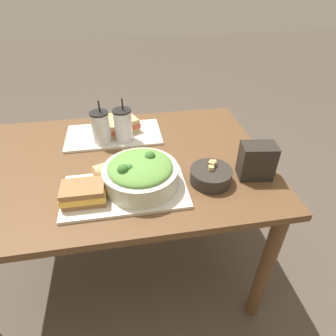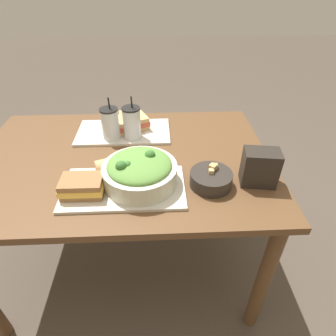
{
  "view_description": "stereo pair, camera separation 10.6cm",
  "coord_description": "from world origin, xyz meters",
  "views": [
    {
      "loc": [
        0.05,
        -1.01,
        1.42
      ],
      "look_at": [
        0.19,
        -0.17,
        0.79
      ],
      "focal_mm": 30.0,
      "sensor_mm": 36.0,
      "label": 1
    },
    {
      "loc": [
        0.16,
        -1.02,
        1.42
      ],
      "look_at": [
        0.19,
        -0.17,
        0.79
      ],
      "focal_mm": 30.0,
      "sensor_mm": 36.0,
      "label": 2
    }
  ],
  "objects": [
    {
      "name": "ground_plane",
      "position": [
        0.0,
        0.0,
        0.0
      ],
      "size": [
        12.0,
        12.0,
        0.0
      ],
      "primitive_type": "plane",
      "color": "#4C4238"
    },
    {
      "name": "dining_table",
      "position": [
        0.0,
        0.0,
        0.63
      ],
      "size": [
        1.29,
        0.87,
        0.73
      ],
      "color": "brown",
      "rests_on": "ground_plane"
    },
    {
      "name": "tray_near",
      "position": [
        0.03,
        -0.21,
        0.74
      ],
      "size": [
        0.45,
        0.25,
        0.01
      ],
      "color": "beige",
      "rests_on": "dining_table"
    },
    {
      "name": "tray_far",
      "position": [
        -0.01,
        0.21,
        0.74
      ],
      "size": [
        0.45,
        0.25,
        0.01
      ],
      "color": "beige",
      "rests_on": "dining_table"
    },
    {
      "name": "salad_bowl",
      "position": [
        0.09,
        -0.19,
        0.8
      ],
      "size": [
        0.28,
        0.28,
        0.12
      ],
      "color": "beige",
      "rests_on": "tray_near"
    },
    {
      "name": "soup_bowl",
      "position": [
        0.35,
        -0.2,
        0.76
      ],
      "size": [
        0.16,
        0.16,
        0.08
      ],
      "color": "#2D2823",
      "rests_on": "dining_table"
    },
    {
      "name": "sandwich_near",
      "position": [
        -0.11,
        -0.24,
        0.77
      ],
      "size": [
        0.15,
        0.1,
        0.06
      ],
      "rotation": [
        0.0,
        0.0,
        -0.01
      ],
      "color": "olive",
      "rests_on": "tray_near"
    },
    {
      "name": "baguette_near",
      "position": [
        -0.03,
        -0.13,
        0.78
      ],
      "size": [
        0.12,
        0.1,
        0.07
      ],
      "rotation": [
        0.0,
        0.0,
        1.94
      ],
      "color": "tan",
      "rests_on": "tray_near"
    },
    {
      "name": "sandwich_far",
      "position": [
        0.03,
        0.23,
        0.77
      ],
      "size": [
        0.2,
        0.17,
        0.06
      ],
      "rotation": [
        0.0,
        0.0,
        0.42
      ],
      "color": "tan",
      "rests_on": "tray_far"
    },
    {
      "name": "baguette_far",
      "position": [
        0.01,
        0.3,
        0.78
      ],
      "size": [
        0.09,
        0.07,
        0.07
      ],
      "rotation": [
        0.0,
        0.0,
        1.62
      ],
      "color": "tan",
      "rests_on": "tray_far"
    },
    {
      "name": "drink_cup_dark",
      "position": [
        -0.06,
        0.15,
        0.81
      ],
      "size": [
        0.08,
        0.08,
        0.2
      ],
      "color": "silver",
      "rests_on": "tray_far"
    },
    {
      "name": "drink_cup_red",
      "position": [
        0.04,
        0.15,
        0.81
      ],
      "size": [
        0.08,
        0.08,
        0.2
      ],
      "color": "silver",
      "rests_on": "tray_far"
    },
    {
      "name": "chip_bag",
      "position": [
        0.53,
        -0.2,
        0.8
      ],
      "size": [
        0.14,
        0.1,
        0.14
      ],
      "rotation": [
        0.0,
        0.0,
        -0.14
      ],
      "color": "#28231E",
      "rests_on": "dining_table"
    },
    {
      "name": "napkin_folded",
      "position": [
        0.07,
        -0.0,
        0.73
      ],
      "size": [
        0.18,
        0.15,
        0.0
      ],
      "color": "white",
      "rests_on": "dining_table"
    }
  ]
}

